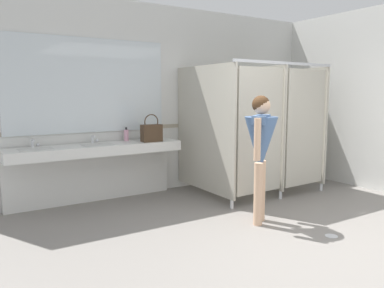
# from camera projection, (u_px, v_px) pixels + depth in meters

# --- Properties ---
(ground_plane) EXTENTS (6.16, 6.50, 0.10)m
(ground_plane) POSITION_uv_depth(u_px,v_px,m) (308.00, 252.00, 3.99)
(ground_plane) COLOR gray
(wall_back) EXTENTS (6.16, 0.12, 2.96)m
(wall_back) POSITION_uv_depth(u_px,v_px,m) (168.00, 100.00, 6.31)
(wall_back) COLOR silver
(wall_back) RESTS_ON ground_plane
(wall_back_tile_band) EXTENTS (6.16, 0.01, 0.06)m
(wall_back_tile_band) POSITION_uv_depth(u_px,v_px,m) (170.00, 126.00, 6.31)
(wall_back_tile_band) COLOR #9E937F
(wall_back_tile_band) RESTS_ON wall_back
(vanity_counter) EXTENTS (2.44, 0.53, 0.98)m
(vanity_counter) POSITION_uv_depth(u_px,v_px,m) (95.00, 160.00, 5.50)
(vanity_counter) COLOR silver
(vanity_counter) RESTS_ON ground_plane
(mirror_panel) EXTENTS (2.34, 0.02, 1.35)m
(mirror_panel) POSITION_uv_depth(u_px,v_px,m) (89.00, 86.00, 5.52)
(mirror_panel) COLOR silver
(mirror_panel) RESTS_ON wall_back
(bathroom_stalls) EXTENTS (1.91, 1.51, 2.04)m
(bathroom_stalls) POSITION_uv_depth(u_px,v_px,m) (259.00, 126.00, 6.08)
(bathroom_stalls) COLOR #B2AD9E
(bathroom_stalls) RESTS_ON ground_plane
(person_standing) EXTENTS (0.56, 0.56, 1.56)m
(person_standing) POSITION_uv_depth(u_px,v_px,m) (261.00, 144.00, 4.61)
(person_standing) COLOR #DBAD89
(person_standing) RESTS_ON ground_plane
(handbag) EXTENTS (0.31, 0.14, 0.41)m
(handbag) POSITION_uv_depth(u_px,v_px,m) (151.00, 132.00, 5.69)
(handbag) COLOR #3F2D1E
(handbag) RESTS_ON vanity_counter
(soap_dispenser) EXTENTS (0.07, 0.07, 0.21)m
(soap_dispenser) POSITION_uv_depth(u_px,v_px,m) (126.00, 135.00, 5.79)
(soap_dispenser) COLOR #D899B2
(soap_dispenser) RESTS_ON vanity_counter
(floor_drain_cover) EXTENTS (0.14, 0.14, 0.01)m
(floor_drain_cover) POSITION_uv_depth(u_px,v_px,m) (331.00, 236.00, 4.28)
(floor_drain_cover) COLOR #B7BABF
(floor_drain_cover) RESTS_ON ground_plane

